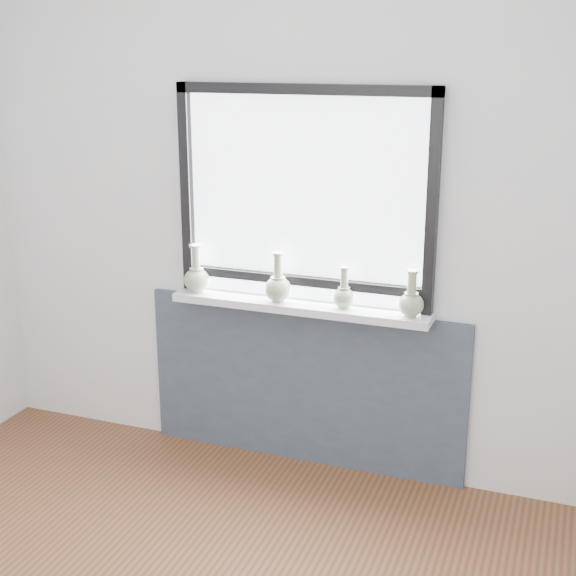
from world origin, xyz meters
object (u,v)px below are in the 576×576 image
(vase_a, at_px, (197,277))
(vase_b, at_px, (278,286))
(vase_c, at_px, (344,295))
(vase_d, at_px, (411,302))
(windowsill, at_px, (299,306))

(vase_a, bearing_deg, vase_b, -1.23)
(vase_a, xyz_separation_m, vase_c, (0.79, 0.00, -0.01))
(vase_b, xyz_separation_m, vase_d, (0.67, 0.00, -0.00))
(vase_a, relative_size, vase_b, 0.99)
(vase_a, distance_m, vase_d, 1.12)
(vase_c, distance_m, vase_d, 0.33)
(vase_c, xyz_separation_m, vase_d, (0.33, -0.01, 0.01))
(vase_a, bearing_deg, windowsill, 0.53)
(windowsill, distance_m, vase_a, 0.57)
(vase_a, height_order, vase_c, vase_a)
(windowsill, xyz_separation_m, vase_b, (-0.11, -0.01, 0.10))
(windowsill, distance_m, vase_b, 0.15)
(windowsill, relative_size, vase_c, 6.45)
(windowsill, xyz_separation_m, vase_c, (0.23, -0.00, 0.08))
(vase_c, bearing_deg, vase_d, -2.27)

